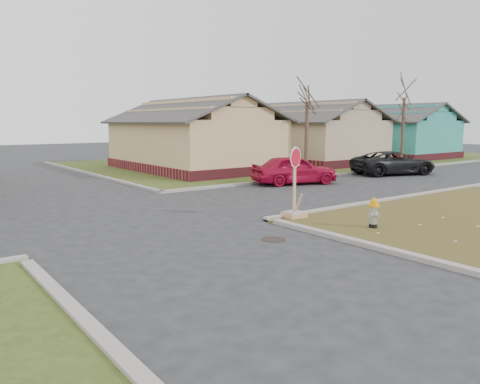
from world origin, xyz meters
TOP-DOWN VIEW (x-y plane):
  - ground at (0.00, 0.00)m, footprint 120.00×120.00m
  - verge_far_right at (22.00, 18.00)m, footprint 37.00×19.00m
  - curbs at (0.00, 5.00)m, footprint 80.00×40.00m
  - manhole at (2.20, -0.50)m, footprint 0.64×0.64m
  - side_house_yellow at (10.00, 16.50)m, footprint 7.60×11.60m
  - side_house_tan at (20.00, 16.50)m, footprint 7.60×11.60m
  - side_house_teal at (30.00, 16.50)m, footprint 7.60×11.60m
  - tree_mid_right at (14.00, 10.20)m, footprint 0.22×0.22m
  - tree_far_right at (24.00, 10.50)m, footprint 0.22×0.22m
  - fire_hydrant at (5.33, -1.32)m, footprint 0.33×0.33m
  - stop_sign at (4.51, 1.16)m, footprint 0.65×0.63m
  - red_sedan at (10.40, 7.40)m, footprint 4.60×2.96m
  - dark_pickup at (18.10, 7.02)m, footprint 5.45×3.78m

SIDE VIEW (x-z plane):
  - ground at x=0.00m, z-range 0.00..0.00m
  - curbs at x=0.00m, z-range -0.06..0.06m
  - manhole at x=2.20m, z-range 0.00..0.01m
  - verge_far_right at x=22.00m, z-range 0.00..0.05m
  - fire_hydrant at x=5.33m, z-range 0.09..0.97m
  - stop_sign at x=4.51m, z-range -0.60..1.68m
  - dark_pickup at x=18.10m, z-range 0.00..1.38m
  - red_sedan at x=10.40m, z-range 0.00..1.46m
  - tree_mid_right at x=14.00m, z-range 0.05..4.25m
  - side_house_yellow at x=10.00m, z-range -0.16..4.54m
  - side_house_tan at x=20.00m, z-range -0.16..4.54m
  - side_house_teal at x=30.00m, z-range -0.16..4.54m
  - tree_far_right at x=24.00m, z-range 0.05..4.81m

